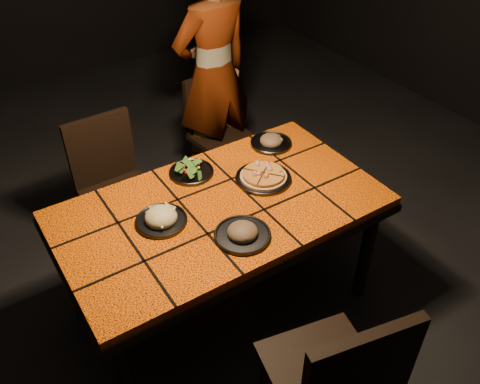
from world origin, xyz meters
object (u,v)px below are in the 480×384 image
chair_far_left (111,179)px  plate_pizza (263,177)px  chair_near (337,379)px  chair_far_right (216,125)px  plate_pasta (161,218)px  dining_table (221,217)px  diner (213,74)px

chair_far_left → plate_pizza: 1.00m
chair_near → plate_pizza: size_ratio=2.85×
chair_far_right → plate_pasta: bearing=-139.4°
plate_pizza → dining_table: bearing=-169.6°
chair_near → plate_pasta: size_ratio=3.97×
chair_far_left → diner: 1.02m
diner → dining_table: bearing=54.8°
chair_far_right → diner: diner is taller
plate_pizza → chair_near: bearing=-109.3°
chair_near → chair_far_right: bearing=-96.5°
chair_far_left → chair_far_right: 0.92m
plate_pizza → plate_pasta: bearing=-178.8°
chair_far_left → plate_pizza: (0.58, -0.77, 0.26)m
chair_far_right → dining_table: bearing=-127.4°
dining_table → plate_pizza: bearing=10.4°
diner → plate_pizza: (-0.33, -1.07, -0.07)m
dining_table → plate_pasta: plate_pasta is taller
plate_pasta → dining_table: bearing=-8.0°
chair_near → diner: 2.22m
diner → plate_pasta: (-0.93, -1.09, -0.07)m
diner → plate_pasta: bearing=43.3°
dining_table → diner: bearing=60.8°
plate_pasta → chair_near: bearing=-76.4°
plate_pizza → plate_pasta: 0.60m
plate_pizza → diner: bearing=72.8°
chair_far_right → plate_pasta: 1.40m
diner → plate_pizza: 1.13m
chair_near → diner: diner is taller
chair_far_left → diner: (0.92, 0.31, 0.33)m
chair_far_left → chair_far_right: (0.89, 0.24, -0.03)m
dining_table → plate_pizza: (0.30, 0.05, 0.10)m
dining_table → chair_near: chair_near is taller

